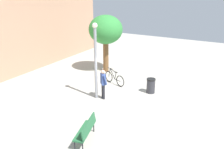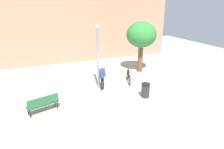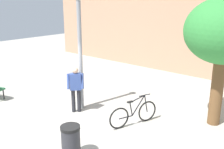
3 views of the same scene
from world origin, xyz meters
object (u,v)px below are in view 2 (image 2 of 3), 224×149
object	(u,v)px
person_by_lamppost	(102,76)
trash_bin	(145,90)
park_bench	(43,103)
bicycle_black	(129,77)
plaza_tree	(141,35)
lamppost	(98,54)

from	to	relation	value
person_by_lamppost	trash_bin	bearing A→B (deg)	-44.73
park_bench	bicycle_black	xyz separation A→B (m)	(6.00, 2.07, -0.16)
trash_bin	bicycle_black	bearing A→B (deg)	86.36
person_by_lamppost	bicycle_black	distance (m)	2.33
park_bench	bicycle_black	world-z (taller)	bicycle_black
plaza_tree	lamppost	bearing A→B (deg)	-155.68
lamppost	trash_bin	world-z (taller)	lamppost
lamppost	trash_bin	distance (m)	3.75
bicycle_black	plaza_tree	bearing A→B (deg)	42.50
person_by_lamppost	lamppost	bearing A→B (deg)	107.83
bicycle_black	person_by_lamppost	bearing A→B (deg)	-166.55
bicycle_black	lamppost	bearing A→B (deg)	-176.55
lamppost	park_bench	size ratio (longest dim) A/B	2.51
lamppost	bicycle_black	distance (m)	3.05
person_by_lamppost	plaza_tree	bearing A→B (deg)	29.18
person_by_lamppost	bicycle_black	xyz separation A→B (m)	(2.19, 0.52, -0.58)
lamppost	bicycle_black	world-z (taller)	lamppost
lamppost	plaza_tree	bearing A→B (deg)	24.32
bicycle_black	trash_bin	bearing A→B (deg)	-93.64
lamppost	person_by_lamppost	size ratio (longest dim) A/B	2.51
lamppost	trash_bin	xyz separation A→B (m)	(2.15, -2.39, -1.92)
lamppost	park_bench	bearing A→B (deg)	-152.44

